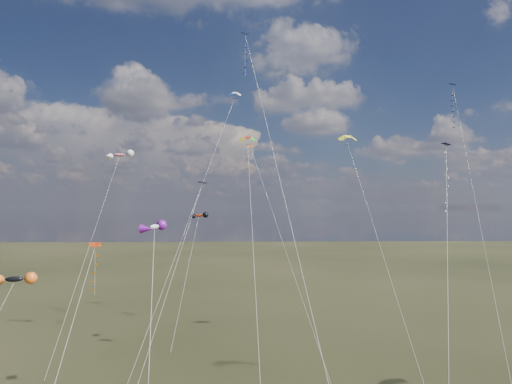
{
  "coord_description": "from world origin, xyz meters",
  "views": [
    {
      "loc": [
        -1.79,
        -32.63,
        17.23
      ],
      "look_at": [
        0.0,
        18.0,
        19.0
      ],
      "focal_mm": 32.0,
      "sensor_mm": 36.0,
      "label": 1
    }
  ],
  "objects": [
    {
      "name": "novelty_black_orange",
      "position": [
        -21.87,
        8.86,
        10.87
      ],
      "size": [
        3.32,
        9.34,
        11.45
      ],
      "color": "black",
      "rests_on": "ground"
    },
    {
      "name": "diamond_black_mid",
      "position": [
        -7.38,
        17.22,
        15.25
      ],
      "size": [
        5.84,
        12.67,
        20.32
      ],
      "color": "black",
      "rests_on": "ground"
    },
    {
      "name": "diamond_red_low",
      "position": [
        -14.53,
        7.55,
        11.42
      ],
      "size": [
        1.34,
        11.86,
        14.18
      ],
      "color": "#AD2A09",
      "rests_on": "ground"
    },
    {
      "name": "parafoil_blue_white",
      "position": [
        -2.71,
        33.98,
        33.88
      ],
      "size": [
        11.09,
        22.85,
        34.76
      ],
      "color": "blue",
      "rests_on": "ground"
    },
    {
      "name": "novelty_redwhite_stripe",
      "position": [
        -17.38,
        26.44,
        23.98
      ],
      "size": [
        5.55,
        13.61,
        24.66
      ],
      "color": "red",
      "rests_on": "ground"
    },
    {
      "name": "diamond_black_high",
      "position": [
        28.58,
        30.2,
        30.03
      ],
      "size": [
        8.88,
        28.44,
        35.35
      ],
      "color": "black",
      "rests_on": "ground"
    },
    {
      "name": "parafoil_yellow",
      "position": [
        11.75,
        23.65,
        26.04
      ],
      "size": [
        4.28,
        17.92,
        26.77
      ],
      "color": "yellow",
      "rests_on": "ground"
    },
    {
      "name": "diamond_navy_right",
      "position": [
        16.1,
        6.09,
        18.89
      ],
      "size": [
        7.36,
        15.34,
        22.97
      ],
      "color": "#0D0D4B",
      "rests_on": "ground"
    },
    {
      "name": "parafoil_tricolor",
      "position": [
        -0.96,
        15.29,
        24.43
      ],
      "size": [
        1.87,
        19.28,
        25.18
      ],
      "color": "yellow",
      "rests_on": "ground"
    },
    {
      "name": "diamond_orange_center",
      "position": [
        2.09,
        22.38,
        16.96
      ],
      "size": [
        7.98,
        17.57,
        25.7
      ],
      "color": "#C54F12",
      "rests_on": "ground"
    },
    {
      "name": "novelty_orange_black",
      "position": [
        -7.88,
        34.73,
        16.03
      ],
      "size": [
        3.57,
        13.62,
        16.6
      ],
      "color": "red",
      "rests_on": "ground"
    },
    {
      "name": "diamond_navy_tall",
      "position": [
        -0.71,
        16.73,
        32.03
      ],
      "size": [
        6.65,
        27.5,
        37.38
      ],
      "color": "#14114E",
      "rests_on": "ground"
    },
    {
      "name": "novelty_white_purple",
      "position": [
        -7.49,
        -1.96,
        15.86
      ],
      "size": [
        2.72,
        14.6,
        16.39
      ],
      "color": "silver",
      "rests_on": "ground"
    }
  ]
}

